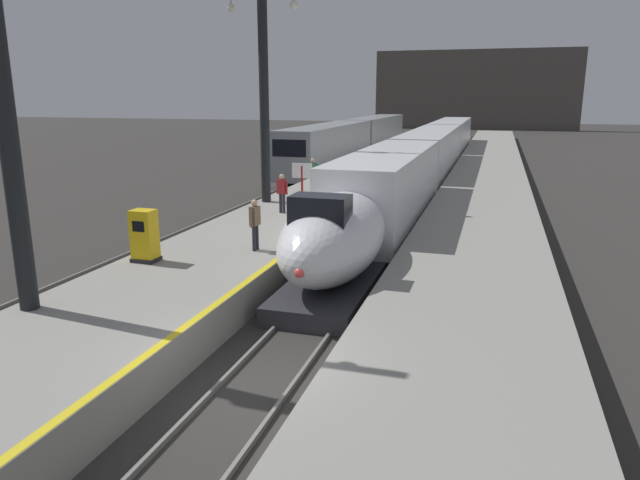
{
  "coord_description": "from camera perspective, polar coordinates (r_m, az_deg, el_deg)",
  "views": [
    {
      "loc": [
        4.52,
        -9.7,
        5.98
      ],
      "look_at": [
        -0.35,
        6.39,
        1.8
      ],
      "focal_mm": 32.61,
      "sensor_mm": 36.0,
      "label": 1
    }
  ],
  "objects": [
    {
      "name": "terminus_back_wall",
      "position": [
        111.8,
        14.98,
        14.04
      ],
      "size": [
        36.0,
        2.0,
        14.0
      ],
      "primitive_type": "cube",
      "color": "#4C4742",
      "rests_on": "ground"
    },
    {
      "name": "station_column_mid",
      "position": [
        27.61,
        -5.56,
        15.75
      ],
      "size": [
        4.0,
        0.68,
        9.74
      ],
      "color": "black",
      "rests_on": "platform_left"
    },
    {
      "name": "passenger_far_waiting",
      "position": [
        18.96,
        -6.4,
        1.88
      ],
      "size": [
        0.26,
        0.57,
        1.69
      ],
      "color": "#23232D",
      "rests_on": "platform_left"
    },
    {
      "name": "departure_info_board",
      "position": [
        25.22,
        -1.77,
        6.16
      ],
      "size": [
        0.9,
        0.1,
        2.12
      ],
      "color": "maroon",
      "rests_on": "platform_left"
    },
    {
      "name": "rail_main_right",
      "position": [
        37.86,
        10.95,
        4.72
      ],
      "size": [
        0.08,
        110.0,
        0.12
      ],
      "primitive_type": "cube",
      "color": "slate",
      "rests_on": "ground"
    },
    {
      "name": "platform_left_safety_stripe",
      "position": [
        35.37,
        6.46,
        5.87
      ],
      "size": [
        0.2,
        107.8,
        0.01
      ],
      "primitive_type": "cube",
      "color": "yellow",
      "rests_on": "platform_left"
    },
    {
      "name": "highspeed_train_main",
      "position": [
        41.22,
        10.57,
        8.13
      ],
      "size": [
        2.92,
        56.71,
        3.6
      ],
      "color": "silver",
      "rests_on": "ground"
    },
    {
      "name": "ground_plane",
      "position": [
        12.26,
        -7.37,
        -15.36
      ],
      "size": [
        260.0,
        260.0,
        0.0
      ],
      "primitive_type": "plane",
      "color": "#33302D"
    },
    {
      "name": "rail_main_left",
      "position": [
        38.04,
        8.7,
        4.85
      ],
      "size": [
        0.08,
        110.0,
        0.12
      ],
      "primitive_type": "cube",
      "color": "slate",
      "rests_on": "ground"
    },
    {
      "name": "rail_secondary_right",
      "position": [
        39.5,
        -0.85,
        5.35
      ],
      "size": [
        0.08,
        110.0,
        0.12
      ],
      "primitive_type": "cube",
      "color": "slate",
      "rests_on": "ground"
    },
    {
      "name": "ticket_machine_yellow",
      "position": [
        18.43,
        -16.83,
        0.21
      ],
      "size": [
        0.76,
        0.62,
        1.6
      ],
      "color": "yellow",
      "rests_on": "platform_left"
    },
    {
      "name": "regional_train_adjacent",
      "position": [
        54.68,
        3.51,
        9.91
      ],
      "size": [
        2.85,
        36.6,
        3.8
      ],
      "color": "gray",
      "rests_on": "ground"
    },
    {
      "name": "rail_secondary_left",
      "position": [
        39.97,
        -2.91,
        5.43
      ],
      "size": [
        0.08,
        110.0,
        0.12
      ],
      "primitive_type": "cube",
      "color": "slate",
      "rests_on": "ground"
    },
    {
      "name": "passenger_mid_platform",
      "position": [
        25.06,
        -3.75,
        4.89
      ],
      "size": [
        0.55,
        0.31,
        1.69
      ],
      "color": "#23232D",
      "rests_on": "platform_left"
    },
    {
      "name": "passenger_near_edge",
      "position": [
        31.37,
        -0.69,
        6.75
      ],
      "size": [
        0.53,
        0.35,
        1.69
      ],
      "color": "#23232D",
      "rests_on": "platform_left"
    },
    {
      "name": "platform_left",
      "position": [
        35.92,
        2.85,
        5.22
      ],
      "size": [
        4.8,
        110.0,
        1.05
      ],
      "primitive_type": "cube",
      "color": "gray",
      "rests_on": "ground"
    },
    {
      "name": "platform_right",
      "position": [
        34.89,
        15.9,
        4.44
      ],
      "size": [
        4.8,
        110.0,
        1.05
      ],
      "primitive_type": "cube",
      "color": "gray",
      "rests_on": "ground"
    },
    {
      "name": "rolling_suitcase",
      "position": [
        30.99,
        0.98,
        5.38
      ],
      "size": [
        0.4,
        0.22,
        0.98
      ],
      "color": "navy",
      "rests_on": "platform_left"
    }
  ]
}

